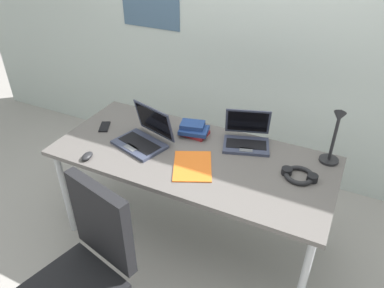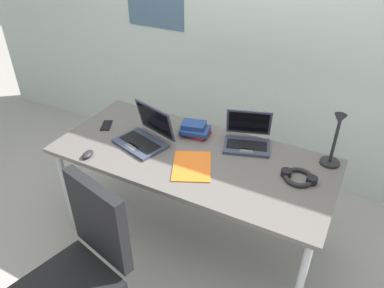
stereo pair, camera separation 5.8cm
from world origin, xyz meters
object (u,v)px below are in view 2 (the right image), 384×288
cell_phone (107,125)px  office_chair (81,282)px  headphones (299,177)px  pill_bottle (152,114)px  paper_folder_back_right (192,166)px  computer_mouse (88,154)px  laptop_back_right (145,136)px  desk_lamp (335,139)px  book_stack (195,129)px  laptop_mid_desk (247,139)px

cell_phone → office_chair: bearing=-87.4°
headphones → pill_bottle: size_ratio=2.71×
headphones → paper_folder_back_right: (-0.61, -0.18, -0.01)m
computer_mouse → cell_phone: bearing=104.0°
cell_phone → paper_folder_back_right: (0.77, -0.14, -0.00)m
laptop_back_right → desk_lamp: bearing=14.5°
pill_bottle → book_stack: (0.38, -0.05, -0.00)m
desk_lamp → book_stack: 0.91m
headphones → office_chair: office_chair is taller
laptop_mid_desk → book_stack: (-0.37, -0.05, -0.00)m
office_chair → desk_lamp: bearing=49.6°
cell_phone → paper_folder_back_right: cell_phone is taller
pill_bottle → desk_lamp: bearing=0.2°
headphones → pill_bottle: 1.16m
laptop_mid_desk → book_stack: 0.37m
book_stack → computer_mouse: bearing=-130.9°
desk_lamp → computer_mouse: 1.51m
cell_phone → paper_folder_back_right: 0.79m
desk_lamp → cell_phone: 1.55m
desk_lamp → book_stack: size_ratio=1.83×
laptop_mid_desk → headphones: (0.40, -0.21, -0.03)m
paper_folder_back_right → desk_lamp: bearing=27.8°
laptop_mid_desk → pill_bottle: (-0.75, -0.00, -0.00)m
laptop_mid_desk → book_stack: size_ratio=1.67×
laptop_mid_desk → headphones: 0.45m
desk_lamp → office_chair: (-1.00, -1.17, -0.54)m
book_stack → desk_lamp: bearing=3.3°
computer_mouse → office_chair: (0.38, -0.57, -0.36)m
laptop_back_right → pill_bottle: laptop_back_right is taller
pill_bottle → paper_folder_back_right: bearing=-35.8°
laptop_mid_desk → office_chair: (-0.47, -1.17, -0.39)m
computer_mouse → pill_bottle: bearing=73.4°
pill_bottle → office_chair: bearing=-76.7°
computer_mouse → paper_folder_back_right: 0.67m
desk_lamp → laptop_mid_desk: (-0.53, -0.00, -0.15)m
desk_lamp → laptop_back_right: (-1.15, -0.30, -0.15)m
laptop_mid_desk → office_chair: bearing=-111.8°
pill_bottle → paper_folder_back_right: pill_bottle is taller
laptop_back_right → computer_mouse: 0.39m
computer_mouse → headphones: size_ratio=0.45×
desk_lamp → headphones: size_ratio=1.87×
laptop_back_right → cell_phone: size_ratio=2.93×
book_stack → paper_folder_back_right: (0.16, -0.34, -0.04)m
laptop_mid_desk → office_chair: 1.32m
desk_lamp → pill_bottle: (-1.27, -0.00, -0.16)m
paper_folder_back_right → office_chair: 0.89m
laptop_mid_desk → pill_bottle: bearing=-179.9°
computer_mouse → headphones: 1.31m
desk_lamp → paper_folder_back_right: size_ratio=1.29×
computer_mouse → paper_folder_back_right: size_ratio=0.31×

